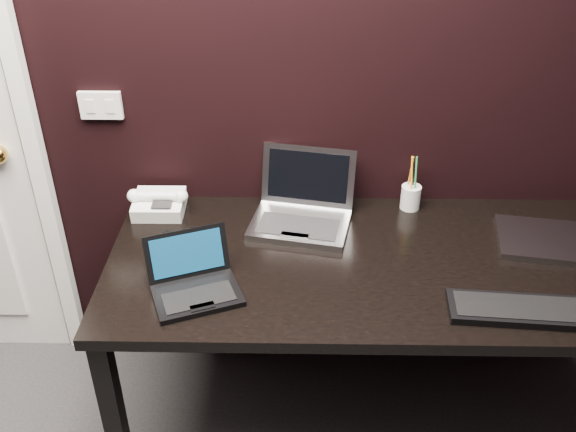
{
  "coord_description": "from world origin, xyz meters",
  "views": [
    {
      "loc": [
        0.08,
        -0.32,
        2.0
      ],
      "look_at": [
        0.05,
        1.35,
        0.94
      ],
      "focal_mm": 40.0,
      "sensor_mm": 36.0,
      "label": 1
    }
  ],
  "objects_px": {
    "ext_keyboard": "(519,310)",
    "desk_phone": "(159,203)",
    "silver_laptop": "(302,211)",
    "mobile_phone": "(171,247)",
    "netbook": "(194,283)",
    "closed_laptop": "(550,241)",
    "desk": "(362,278)",
    "pen_cup": "(411,196)"
  },
  "relations": [
    {
      "from": "ext_keyboard",
      "to": "desk_phone",
      "type": "bearing_deg",
      "value": 155.11
    },
    {
      "from": "silver_laptop",
      "to": "desk_phone",
      "type": "xyz_separation_m",
      "value": [
        -0.53,
        0.05,
        -0.0
      ]
    },
    {
      "from": "desk_phone",
      "to": "mobile_phone",
      "type": "xyz_separation_m",
      "value": [
        0.09,
        -0.26,
        -0.01
      ]
    },
    {
      "from": "netbook",
      "to": "closed_laptop",
      "type": "distance_m",
      "value": 1.22
    },
    {
      "from": "desk",
      "to": "closed_laptop",
      "type": "xyz_separation_m",
      "value": [
        0.65,
        0.1,
        0.09
      ]
    },
    {
      "from": "netbook",
      "to": "closed_laptop",
      "type": "bearing_deg",
      "value": 13.23
    },
    {
      "from": "desk",
      "to": "netbook",
      "type": "height_order",
      "value": "netbook"
    },
    {
      "from": "desk",
      "to": "closed_laptop",
      "type": "relative_size",
      "value": 4.38
    },
    {
      "from": "netbook",
      "to": "desk_phone",
      "type": "distance_m",
      "value": 0.5
    },
    {
      "from": "desk_phone",
      "to": "netbook",
      "type": "bearing_deg",
      "value": -67.03
    },
    {
      "from": "ext_keyboard",
      "to": "desk_phone",
      "type": "height_order",
      "value": "desk_phone"
    },
    {
      "from": "netbook",
      "to": "mobile_phone",
      "type": "distance_m",
      "value": 0.22
    },
    {
      "from": "netbook",
      "to": "ext_keyboard",
      "type": "relative_size",
      "value": 0.77
    },
    {
      "from": "silver_laptop",
      "to": "desk_phone",
      "type": "bearing_deg",
      "value": 174.34
    },
    {
      "from": "pen_cup",
      "to": "ext_keyboard",
      "type": "bearing_deg",
      "value": -68.09
    },
    {
      "from": "ext_keyboard",
      "to": "closed_laptop",
      "type": "xyz_separation_m",
      "value": [
        0.21,
        0.36,
        -0.0
      ]
    },
    {
      "from": "silver_laptop",
      "to": "ext_keyboard",
      "type": "bearing_deg",
      "value": -37.33
    },
    {
      "from": "ext_keyboard",
      "to": "desk",
      "type": "bearing_deg",
      "value": 149.36
    },
    {
      "from": "desk",
      "to": "desk_phone",
      "type": "xyz_separation_m",
      "value": [
        -0.73,
        0.28,
        0.12
      ]
    },
    {
      "from": "closed_laptop",
      "to": "pen_cup",
      "type": "xyz_separation_m",
      "value": [
        -0.45,
        0.23,
        0.04
      ]
    },
    {
      "from": "ext_keyboard",
      "to": "desk_phone",
      "type": "relative_size",
      "value": 1.9
    },
    {
      "from": "pen_cup",
      "to": "desk",
      "type": "bearing_deg",
      "value": -121.05
    },
    {
      "from": "ext_keyboard",
      "to": "closed_laptop",
      "type": "bearing_deg",
      "value": 59.92
    },
    {
      "from": "closed_laptop",
      "to": "mobile_phone",
      "type": "height_order",
      "value": "mobile_phone"
    },
    {
      "from": "desk",
      "to": "netbook",
      "type": "relative_size",
      "value": 5.22
    },
    {
      "from": "desk",
      "to": "desk_phone",
      "type": "distance_m",
      "value": 0.79
    },
    {
      "from": "closed_laptop",
      "to": "silver_laptop",
      "type": "bearing_deg",
      "value": 171.48
    },
    {
      "from": "desk",
      "to": "mobile_phone",
      "type": "bearing_deg",
      "value": 178.42
    },
    {
      "from": "closed_laptop",
      "to": "mobile_phone",
      "type": "relative_size",
      "value": 4.44
    },
    {
      "from": "mobile_phone",
      "to": "netbook",
      "type": "bearing_deg",
      "value": -61.58
    },
    {
      "from": "desk",
      "to": "closed_laptop",
      "type": "bearing_deg",
      "value": 8.95
    },
    {
      "from": "desk_phone",
      "to": "pen_cup",
      "type": "xyz_separation_m",
      "value": [
        0.93,
        0.05,
        0.01
      ]
    },
    {
      "from": "desk_phone",
      "to": "mobile_phone",
      "type": "distance_m",
      "value": 0.28
    },
    {
      "from": "mobile_phone",
      "to": "silver_laptop",
      "type": "bearing_deg",
      "value": 25.93
    },
    {
      "from": "netbook",
      "to": "silver_laptop",
      "type": "xyz_separation_m",
      "value": [
        0.33,
        0.41,
        0.01
      ]
    },
    {
      "from": "closed_laptop",
      "to": "pen_cup",
      "type": "bearing_deg",
      "value": 152.76
    },
    {
      "from": "ext_keyboard",
      "to": "mobile_phone",
      "type": "height_order",
      "value": "mobile_phone"
    },
    {
      "from": "desk",
      "to": "desk_phone",
      "type": "bearing_deg",
      "value": 158.86
    },
    {
      "from": "desk_phone",
      "to": "mobile_phone",
      "type": "height_order",
      "value": "desk_phone"
    },
    {
      "from": "ext_keyboard",
      "to": "mobile_phone",
      "type": "bearing_deg",
      "value": 165.56
    },
    {
      "from": "mobile_phone",
      "to": "closed_laptop",
      "type": "bearing_deg",
      "value": 3.76
    },
    {
      "from": "silver_laptop",
      "to": "mobile_phone",
      "type": "distance_m",
      "value": 0.49
    }
  ]
}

